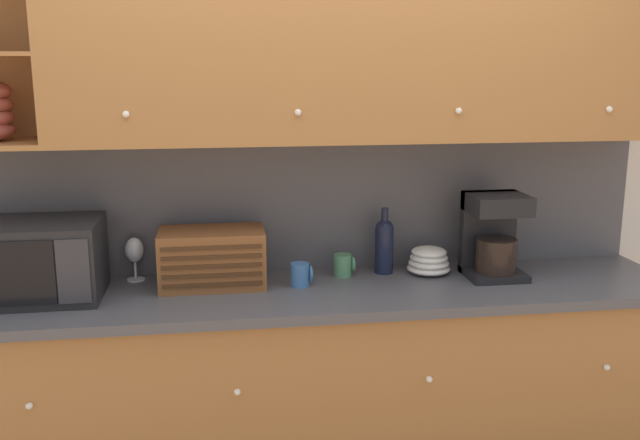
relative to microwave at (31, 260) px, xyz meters
name	(u,v)px	position (x,y,z in m)	size (l,w,h in m)	color
wall_back	(312,189)	(1.14, 0.28, 0.20)	(5.35, 0.06, 2.60)	silver
counter_unit	(323,394)	(1.14, -0.04, -0.62)	(2.97, 0.62, 0.95)	#A36B38
backsplash_panel	(313,204)	(1.14, 0.25, 0.14)	(2.95, 0.01, 0.59)	#4C4C51
upper_cabinets	(357,52)	(1.30, 0.08, 0.79)	(2.95, 0.37, 0.72)	#A36B38
microwave	(31,260)	(0.00, 0.00, 0.00)	(0.54, 0.37, 0.30)	black
wine_glass	(134,252)	(0.37, 0.18, -0.03)	(0.08, 0.08, 0.19)	silver
bread_box	(212,258)	(0.70, 0.06, -0.03)	(0.43, 0.26, 0.24)	brown
mug_blue_second	(301,275)	(1.06, -0.01, -0.10)	(0.09, 0.08, 0.10)	#38669E
mug	(343,265)	(1.26, 0.11, -0.10)	(0.09, 0.08, 0.10)	#4C845B
wine_bottle	(384,243)	(1.44, 0.13, -0.02)	(0.08, 0.08, 0.29)	black
bowl_stack_on_counter	(429,261)	(1.63, 0.09, -0.10)	(0.19, 0.19, 0.12)	silver
coffee_maker	(494,235)	(1.89, 0.02, 0.03)	(0.24, 0.23, 0.36)	black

